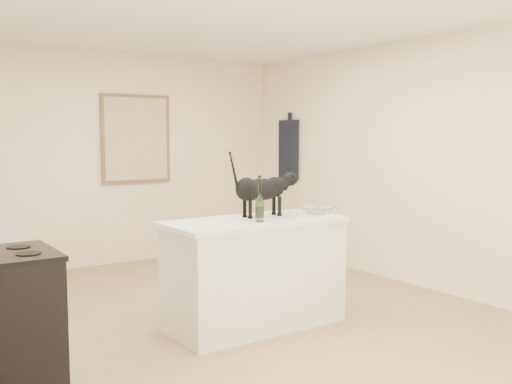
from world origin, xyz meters
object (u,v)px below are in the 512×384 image
object	(u,v)px
wine_bottle	(260,202)
glass_bowl	(317,210)
black_cat	(261,192)
stove	(1,333)

from	to	relation	value
wine_bottle	glass_bowl	bearing A→B (deg)	6.37
black_cat	glass_bowl	bearing A→B (deg)	-14.87
black_cat	wine_bottle	world-z (taller)	black_cat
black_cat	stove	bearing A→B (deg)	-165.02
wine_bottle	glass_bowl	size ratio (longest dim) A/B	1.19
black_cat	wine_bottle	xyz separation A→B (m)	(-0.18, -0.23, -0.05)
stove	black_cat	bearing A→B (deg)	12.72
black_cat	glass_bowl	world-z (taller)	black_cat
stove	black_cat	xyz separation A→B (m)	(2.18, 0.49, 0.66)
stove	wine_bottle	xyz separation A→B (m)	(2.01, 0.27, 0.61)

